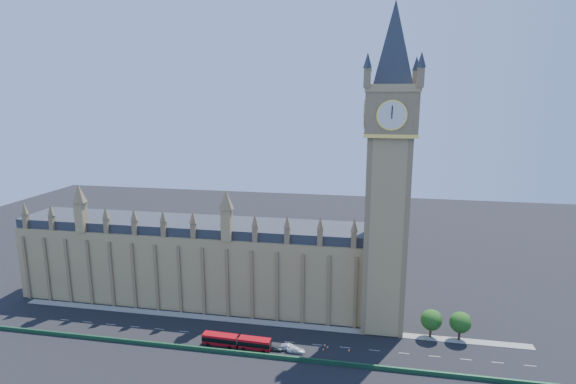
% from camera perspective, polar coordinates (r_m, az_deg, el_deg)
% --- Properties ---
extents(ground, '(400.00, 400.00, 0.00)m').
position_cam_1_polar(ground, '(137.77, -5.02, -17.97)').
color(ground, black).
rests_on(ground, ground).
extents(palace_westminster, '(120.00, 20.00, 28.00)m').
position_cam_1_polar(palace_westminster, '(158.36, -11.81, -8.55)').
color(palace_westminster, tan).
rests_on(palace_westminster, ground).
extents(elizabeth_tower, '(20.59, 20.59, 105.00)m').
position_cam_1_polar(elizabeth_tower, '(129.71, 12.73, 5.43)').
color(elizabeth_tower, tan).
rests_on(elizabeth_tower, ground).
extents(bridge_parapet, '(160.00, 0.60, 1.20)m').
position_cam_1_polar(bridge_parapet, '(130.04, -6.14, -19.66)').
color(bridge_parapet, '#1E4C2D').
rests_on(bridge_parapet, ground).
extents(kerb_north, '(160.00, 3.00, 0.16)m').
position_cam_1_polar(kerb_north, '(145.74, -3.99, -16.14)').
color(kerb_north, gray).
rests_on(kerb_north, ground).
extents(tree_east_near, '(6.00, 6.00, 8.50)m').
position_cam_1_polar(tree_east_near, '(141.22, 17.82, -15.15)').
color(tree_east_near, '#382619').
rests_on(tree_east_near, ground).
extents(tree_east_far, '(6.00, 6.00, 8.50)m').
position_cam_1_polar(tree_east_far, '(142.54, 21.12, -15.13)').
color(tree_east_far, '#382619').
rests_on(tree_east_far, ground).
extents(red_bus, '(19.71, 3.74, 3.34)m').
position_cam_1_polar(red_bus, '(132.86, -6.58, -18.35)').
color(red_bus, '#AA0B14').
rests_on(red_bus, ground).
extents(car_grey, '(4.16, 1.76, 1.40)m').
position_cam_1_polar(car_grey, '(131.30, -1.62, -19.21)').
color(car_grey, '#3D4145').
rests_on(car_grey, ground).
extents(car_silver, '(5.13, 2.39, 1.63)m').
position_cam_1_polar(car_silver, '(131.33, 0.18, -19.13)').
color(car_silver, '#AFB3B7').
rests_on(car_silver, ground).
extents(car_white, '(5.01, 2.12, 1.44)m').
position_cam_1_polar(car_white, '(130.40, 1.04, -19.43)').
color(car_white, silver).
rests_on(car_white, ground).
extents(cone_a, '(0.64, 0.64, 0.79)m').
position_cam_1_polar(cone_a, '(133.47, 4.70, -18.84)').
color(cone_a, black).
rests_on(cone_a, ground).
extents(cone_b, '(0.54, 0.54, 0.66)m').
position_cam_1_polar(cone_b, '(131.68, 4.52, -19.33)').
color(cone_b, black).
rests_on(cone_b, ground).
extents(cone_c, '(0.51, 0.51, 0.71)m').
position_cam_1_polar(cone_c, '(132.04, 7.76, -19.30)').
color(cone_c, black).
rests_on(cone_c, ground).
extents(cone_d, '(0.54, 0.54, 0.78)m').
position_cam_1_polar(cone_d, '(132.69, 5.04, -19.05)').
color(cone_d, black).
rests_on(cone_d, ground).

